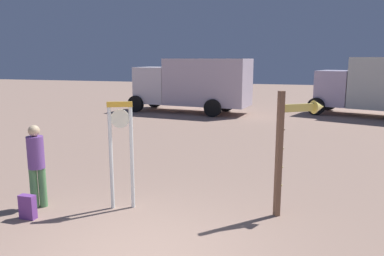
{
  "coord_description": "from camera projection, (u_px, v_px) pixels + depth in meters",
  "views": [
    {
      "loc": [
        2.16,
        -4.53,
        2.91
      ],
      "look_at": [
        -0.46,
        4.33,
        1.2
      ],
      "focal_mm": 35.11,
      "sensor_mm": 36.0,
      "label": 1
    }
  ],
  "objects": [
    {
      "name": "backpack",
      "position": [
        28.0,
        207.0,
        6.9
      ],
      "size": [
        0.3,
        0.18,
        0.45
      ],
      "color": "#743C93",
      "rests_on": "ground_plane"
    },
    {
      "name": "person_near_clock",
      "position": [
        36.0,
        162.0,
        7.31
      ],
      "size": [
        0.32,
        0.32,
        1.66
      ],
      "color": "#528C53",
      "rests_on": "ground_plane"
    },
    {
      "name": "arrow_sign",
      "position": [
        294.0,
        133.0,
        6.88
      ],
      "size": [
        0.89,
        0.69,
        2.35
      ],
      "color": "brown",
      "rests_on": "ground_plane"
    },
    {
      "name": "box_truck_near",
      "position": [
        194.0,
        83.0,
        20.37
      ],
      "size": [
        6.72,
        3.03,
        2.92
      ],
      "color": "silver",
      "rests_on": "ground_plane"
    },
    {
      "name": "standing_clock",
      "position": [
        121.0,
        144.0,
        7.22
      ],
      "size": [
        0.47,
        0.26,
        2.11
      ],
      "color": "white",
      "rests_on": "ground_plane"
    }
  ]
}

